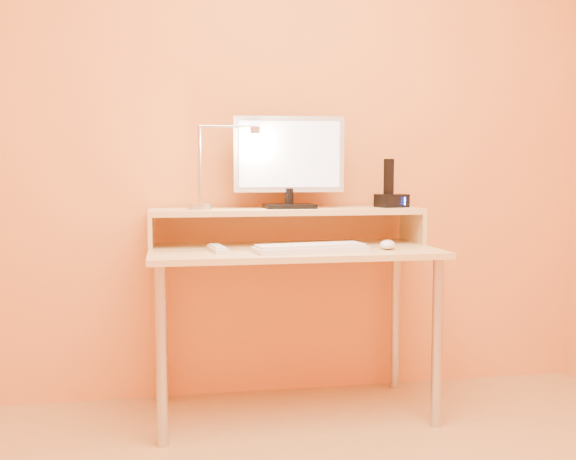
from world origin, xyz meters
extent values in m
cube|color=orange|center=(0.00, 1.50, 1.25)|extent=(3.00, 0.04, 2.50)
cylinder|color=#B6B7BF|center=(-0.55, 0.93, 0.35)|extent=(0.04, 0.04, 0.69)
cylinder|color=#B6B7BF|center=(0.55, 0.93, 0.35)|extent=(0.04, 0.04, 0.69)
cylinder|color=#B6B7BF|center=(-0.55, 1.43, 0.35)|extent=(0.04, 0.04, 0.69)
cylinder|color=#B6B7BF|center=(0.55, 1.43, 0.35)|extent=(0.04, 0.04, 0.69)
cube|color=#E9C385|center=(0.00, 1.18, 0.71)|extent=(1.20, 0.60, 0.02)
cube|color=#E9C385|center=(-0.59, 1.33, 0.79)|extent=(0.02, 0.30, 0.14)
cube|color=#E9C385|center=(0.59, 1.33, 0.79)|extent=(0.02, 0.30, 0.14)
cube|color=#E9C385|center=(0.00, 1.33, 0.87)|extent=(1.20, 0.30, 0.02)
cube|color=black|center=(0.01, 1.33, 0.89)|extent=(0.22, 0.16, 0.02)
cylinder|color=black|center=(0.01, 1.33, 0.93)|extent=(0.04, 0.04, 0.07)
cube|color=#BABABF|center=(0.01, 1.34, 1.12)|extent=(0.49, 0.07, 0.33)
cube|color=black|center=(0.01, 1.36, 1.12)|extent=(0.44, 0.04, 0.28)
cube|color=white|center=(0.01, 1.32, 1.12)|extent=(0.44, 0.03, 0.29)
cylinder|color=#B6B7BF|center=(-0.38, 1.30, 0.89)|extent=(0.10, 0.10, 0.02)
cylinder|color=#B6B7BF|center=(-0.38, 1.30, 1.07)|extent=(0.01, 0.01, 0.33)
cylinder|color=#B6B7BF|center=(-0.26, 1.30, 1.24)|extent=(0.24, 0.01, 0.01)
cylinder|color=#B6B7BF|center=(-0.14, 1.30, 1.22)|extent=(0.04, 0.04, 0.03)
cylinder|color=#FFEAC6|center=(-0.14, 1.30, 1.20)|extent=(0.03, 0.03, 0.00)
cube|color=black|center=(0.49, 1.33, 0.91)|extent=(0.15, 0.13, 0.06)
cube|color=black|center=(0.47, 1.33, 1.02)|extent=(0.05, 0.04, 0.16)
cube|color=#1C57FF|center=(0.53, 1.28, 0.91)|extent=(0.01, 0.00, 0.04)
cube|color=silver|center=(0.04, 1.03, 0.73)|extent=(0.47, 0.21, 0.02)
ellipsoid|color=white|center=(0.38, 1.06, 0.74)|extent=(0.10, 0.13, 0.04)
cube|color=silver|center=(-0.32, 1.11, 0.73)|extent=(0.08, 0.21, 0.02)
camera|label=1|loc=(-0.52, -1.56, 1.04)|focal=41.48mm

